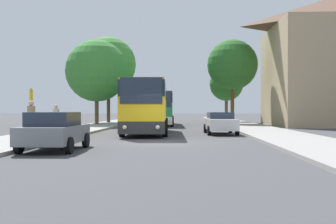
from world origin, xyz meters
The scene contains 14 objects.
ground_plane centered at (0.00, 0.00, 0.00)m, with size 300.00×300.00×0.00m, color #424244.
sidewalk_left centered at (-7.00, 0.00, 0.07)m, with size 4.00×120.00×0.15m, color gray.
sidewalk_right centered at (7.00, 0.00, 0.07)m, with size 4.00×120.00×0.15m, color gray.
bus_front centered at (-1.31, 7.02, 1.82)m, with size 3.14×10.36×3.41m.
bus_middle centered at (-1.26, 21.74, 1.78)m, with size 3.03×12.10×3.33m.
parked_car_left_curb centered at (-3.90, -3.97, 0.79)m, with size 2.08×3.99×1.52m.
parked_car_right_near centered at (3.62, 6.86, 0.77)m, with size 2.06×4.67×1.45m.
bus_stop_sign centered at (-6.79, 0.97, 1.76)m, with size 0.08×0.45×2.59m.
pedestrian_waiting_near centered at (-5.86, 2.12, 1.04)m, with size 0.36×0.36×1.76m.
pedestrian_walking_back centered at (-5.91, -1.26, 1.11)m, with size 0.36×0.36×1.89m.
tree_left_near centered at (-7.77, 20.76, 5.62)m, with size 6.35×6.35×8.65m.
tree_left_far centered at (-7.70, 26.68, 6.94)m, with size 6.50×6.50×10.05m.
tree_right_near centered at (6.39, 23.01, 6.42)m, with size 5.38×5.38×8.98m.
tree_right_mid centered at (6.56, 30.52, 4.84)m, with size 4.23×4.23×6.82m.
Camera 1 is at (1.22, -19.29, 1.61)m, focal length 42.00 mm.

